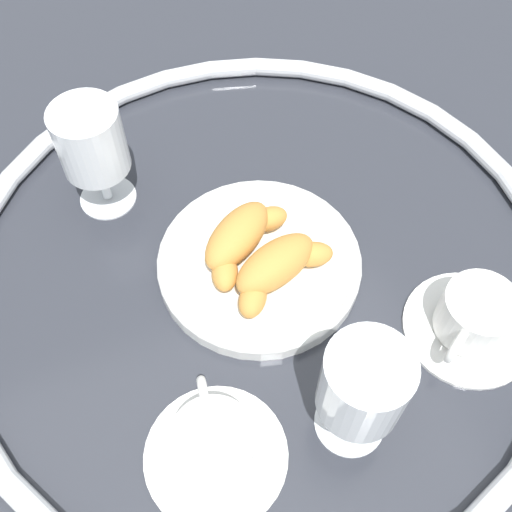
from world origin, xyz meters
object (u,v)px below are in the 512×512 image
(croissant_small, at_px, (277,267))
(pastry_plate, at_px, (256,265))
(croissant_large, at_px, (240,238))
(juice_glass_left, at_px, (363,388))
(coffee_cup_far, at_px, (214,447))
(juice_glass_right, at_px, (91,144))
(coffee_cup_near, at_px, (473,319))

(croissant_small, bearing_deg, pastry_plate, -66.02)
(croissant_large, relative_size, croissant_small, 0.92)
(croissant_large, relative_size, juice_glass_left, 0.86)
(pastry_plate, height_order, coffee_cup_far, coffee_cup_far)
(pastry_plate, distance_m, juice_glass_left, 0.21)
(croissant_large, bearing_deg, pastry_plate, 113.64)
(pastry_plate, height_order, juice_glass_right, juice_glass_right)
(coffee_cup_far, height_order, juice_glass_left, juice_glass_left)
(coffee_cup_near, xyz_separation_m, juice_glass_right, (0.30, -0.32, 0.07))
(pastry_plate, relative_size, coffee_cup_near, 1.67)
(juice_glass_right, bearing_deg, croissant_small, 125.08)
(juice_glass_right, bearing_deg, juice_glass_left, 110.95)
(pastry_plate, xyz_separation_m, coffee_cup_near, (-0.18, 0.16, 0.01))
(pastry_plate, bearing_deg, coffee_cup_near, 138.30)
(pastry_plate, distance_m, juice_glass_right, 0.22)
(juice_glass_left, bearing_deg, pastry_plate, -85.77)
(pastry_plate, height_order, coffee_cup_near, coffee_cup_near)
(croissant_large, bearing_deg, croissant_small, 113.83)
(croissant_large, bearing_deg, juice_glass_left, 96.34)
(coffee_cup_near, bearing_deg, pastry_plate, -41.70)
(croissant_large, height_order, coffee_cup_near, croissant_large)
(pastry_plate, distance_m, coffee_cup_near, 0.24)
(croissant_large, height_order, croissant_small, same)
(juice_glass_left, bearing_deg, coffee_cup_far, -9.74)
(pastry_plate, xyz_separation_m, juice_glass_left, (-0.01, 0.20, 0.08))
(pastry_plate, relative_size, croissant_large, 1.89)
(coffee_cup_near, bearing_deg, coffee_cup_far, 3.39)
(croissant_large, bearing_deg, coffee_cup_far, 61.64)
(croissant_small, bearing_deg, coffee_cup_far, 48.66)
(pastry_plate, bearing_deg, coffee_cup_far, 56.35)
(coffee_cup_far, xyz_separation_m, juice_glass_left, (-0.13, 0.02, 0.07))
(croissant_small, distance_m, coffee_cup_near, 0.21)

